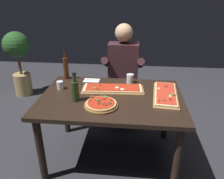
{
  "coord_description": "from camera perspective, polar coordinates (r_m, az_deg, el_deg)",
  "views": [
    {
      "loc": [
        0.2,
        -1.95,
        1.71
      ],
      "look_at": [
        0.0,
        0.05,
        0.79
      ],
      "focal_mm": 35.52,
      "sensor_mm": 36.0,
      "label": 1
    }
  ],
  "objects": [
    {
      "name": "tumbler_near_camera",
      "position": [
        2.4,
        -13.2,
        0.98
      ],
      "size": [
        0.07,
        0.07,
        0.09
      ],
      "color": "silver",
      "rests_on": "dining_table"
    },
    {
      "name": "oil_bottle_amber",
      "position": [
        2.09,
        -9.44,
        -0.15
      ],
      "size": [
        0.07,
        0.07,
        0.28
      ],
      "color": "#233819",
      "rests_on": "dining_table"
    },
    {
      "name": "tumbler_far_side",
      "position": [
        2.49,
        4.66,
        2.67
      ],
      "size": [
        0.08,
        0.08,
        0.1
      ],
      "color": "silver",
      "rests_on": "dining_table"
    },
    {
      "name": "pizza_rectangular_left",
      "position": [
        2.25,
        13.61,
        -1.22
      ],
      "size": [
        0.28,
        0.59,
        0.05
      ],
      "color": "olive",
      "rests_on": "dining_table"
    },
    {
      "name": "dining_table",
      "position": [
        2.23,
        -0.13,
        -3.92
      ],
      "size": [
        1.4,
        0.96,
        0.74
      ],
      "color": "black",
      "rests_on": "ground_plane"
    },
    {
      "name": "potted_plant_corner",
      "position": [
        4.02,
        -22.99,
        7.78
      ],
      "size": [
        0.42,
        0.42,
        1.09
      ],
      "color": "tan",
      "rests_on": "ground_plane"
    },
    {
      "name": "pizza_round_far",
      "position": [
        2.0,
        -2.84,
        -3.82
      ],
      "size": [
        0.31,
        0.31,
        0.05
      ],
      "color": "brown",
      "rests_on": "dining_table"
    },
    {
      "name": "seated_diner",
      "position": [
        2.86,
        2.83,
        4.79
      ],
      "size": [
        0.53,
        0.41,
        1.33
      ],
      "color": "#23232D",
      "rests_on": "ground_plane"
    },
    {
      "name": "diner_chair",
      "position": [
        3.07,
        2.85,
        1.05
      ],
      "size": [
        0.44,
        0.44,
        0.87
      ],
      "color": "black",
      "rests_on": "ground_plane"
    },
    {
      "name": "pizza_rectangular_front",
      "position": [
        2.3,
        0.28,
        0.14
      ],
      "size": [
        0.65,
        0.27,
        0.05
      ],
      "color": "olive",
      "rests_on": "dining_table"
    },
    {
      "name": "napkin_cutlery_set",
      "position": [
        2.56,
        -5.26,
        2.32
      ],
      "size": [
        0.18,
        0.11,
        0.01
      ],
      "color": "white",
      "rests_on": "dining_table"
    },
    {
      "name": "ground_plane",
      "position": [
        2.61,
        -0.12,
        -16.47
      ],
      "size": [
        6.4,
        6.4,
        0.0
      ],
      "primitive_type": "plane",
      "color": "#2D2D33"
    },
    {
      "name": "wine_bottle_dark",
      "position": [
        2.63,
        -11.78,
        5.5
      ],
      "size": [
        0.06,
        0.06,
        0.34
      ],
      "color": "#47230F",
      "rests_on": "dining_table"
    }
  ]
}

